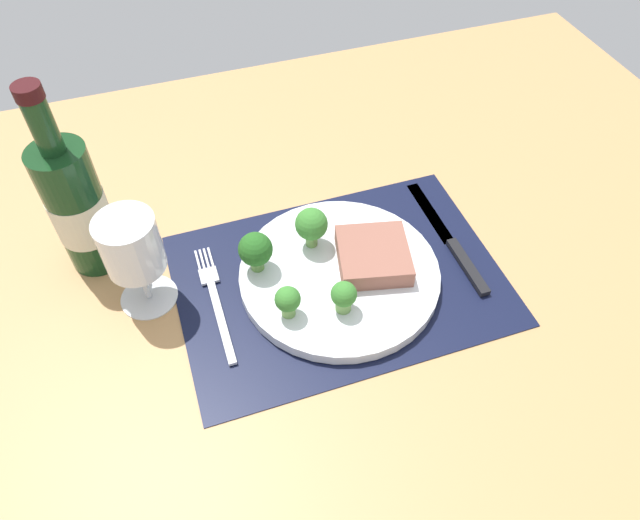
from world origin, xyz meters
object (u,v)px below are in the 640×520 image
plate (339,274)px  wine_glass (132,250)px  steak (372,253)px  wine_bottle (78,206)px  fork (216,301)px  knife (452,244)px

plate → wine_glass: (-24.55, 5.13, 8.27)cm
steak → wine_bottle: wine_bottle is taller
steak → fork: (-21.17, 0.97, -2.68)cm
wine_glass → steak: bearing=-9.1°
knife → wine_bottle: bearing=164.5°
plate → knife: 17.08cm
plate → wine_bottle: bearing=154.5°
steak → knife: 12.65cm
knife → wine_bottle: 50.02cm
plate → knife: plate is taller
plate → knife: bearing=1.8°
fork → wine_bottle: bearing=138.5°
plate → fork: (-16.48, 1.42, -0.55)cm
fork → wine_glass: 12.52cm
knife → fork: bearing=179.4°
fork → wine_glass: wine_glass is taller
knife → wine_glass: wine_glass is taller
steak → fork: bearing=177.4°
steak → wine_bottle: 38.06cm
knife → wine_bottle: wine_bottle is taller
knife → wine_bottle: (-47.19, 13.83, 9.20)cm
knife → wine_bottle: size_ratio=0.84×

